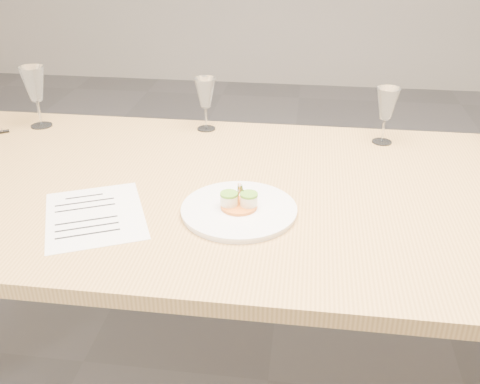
# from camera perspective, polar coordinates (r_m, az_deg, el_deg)

# --- Properties ---
(ground) EXTENTS (7.00, 7.00, 0.00)m
(ground) POSITION_cam_1_polar(r_m,az_deg,el_deg) (1.96, 3.01, -19.44)
(ground) COLOR slate
(ground) RESTS_ON ground
(dining_table) EXTENTS (2.40, 1.00, 0.75)m
(dining_table) POSITION_cam_1_polar(r_m,az_deg,el_deg) (1.53, 3.65, -1.89)
(dining_table) COLOR tan
(dining_table) RESTS_ON ground
(dinner_plate) EXTENTS (0.30, 0.30, 0.08)m
(dinner_plate) POSITION_cam_1_polar(r_m,az_deg,el_deg) (1.37, -0.09, -1.80)
(dinner_plate) COLOR white
(dinner_plate) RESTS_ON dining_table
(recipe_sheet) EXTENTS (0.34, 0.38, 0.00)m
(recipe_sheet) POSITION_cam_1_polar(r_m,az_deg,el_deg) (1.41, -15.23, -2.41)
(recipe_sheet) COLOR white
(recipe_sheet) RESTS_ON dining_table
(wine_glass_0) EXTENTS (0.09, 0.09, 0.21)m
(wine_glass_0) POSITION_cam_1_polar(r_m,az_deg,el_deg) (2.01, -21.10, 10.58)
(wine_glass_0) COLOR white
(wine_glass_0) RESTS_ON dining_table
(wine_glass_1) EXTENTS (0.07, 0.07, 0.18)m
(wine_glass_1) POSITION_cam_1_polar(r_m,az_deg,el_deg) (1.86, -3.73, 10.39)
(wine_glass_1) COLOR white
(wine_glass_1) RESTS_ON dining_table
(wine_glass_2) EXTENTS (0.07, 0.07, 0.19)m
(wine_glass_2) POSITION_cam_1_polar(r_m,az_deg,el_deg) (1.81, 15.39, 8.95)
(wine_glass_2) COLOR white
(wine_glass_2) RESTS_ON dining_table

